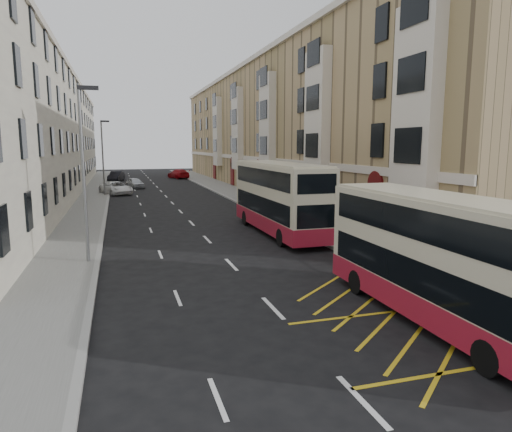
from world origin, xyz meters
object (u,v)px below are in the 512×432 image
object	(u,v)px
car_silver	(135,183)
double_decker_rear	(279,198)
car_red	(178,174)
double_decker_front	(440,259)
white_van	(116,188)
car_dark	(116,176)
pedestrian_far	(394,245)
street_lamp_far	(103,153)
street_lamp_near	(84,165)

from	to	relation	value
car_silver	double_decker_rear	bearing A→B (deg)	-92.16
car_silver	car_red	size ratio (longest dim) A/B	0.75
double_decker_front	car_silver	distance (m)	50.04
car_silver	car_red	xyz separation A→B (m)	(7.61, 15.90, 0.09)
white_van	car_dark	xyz separation A→B (m)	(0.02, 19.88, 0.05)
car_red	double_decker_rear	bearing A→B (deg)	73.64
white_van	car_silver	size ratio (longest dim) A/B	1.29
pedestrian_far	car_silver	size ratio (longest dim) A/B	0.42
street_lamp_far	pedestrian_far	bearing A→B (deg)	-68.52
double_decker_front	double_decker_rear	world-z (taller)	double_decker_rear
white_van	car_silver	xyz separation A→B (m)	(2.35, 7.10, -0.04)
double_decker_rear	white_van	size ratio (longest dim) A/B	2.16
white_van	car_red	world-z (taller)	car_red
street_lamp_far	pedestrian_far	distance (m)	37.06
double_decker_front	pedestrian_far	distance (m)	6.98
white_van	car_silver	bearing A→B (deg)	50.03
street_lamp_near	white_van	world-z (taller)	street_lamp_near
double_decker_rear	car_red	distance (m)	50.22
street_lamp_far	car_silver	bearing A→B (deg)	68.26
street_lamp_near	car_dark	bearing A→B (deg)	88.70
car_dark	street_lamp_far	bearing A→B (deg)	-79.18
car_red	car_dark	bearing A→B (deg)	1.16
car_silver	white_van	bearing A→B (deg)	-122.86
double_decker_front	pedestrian_far	world-z (taller)	double_decker_front
double_decker_front	street_lamp_far	bearing A→B (deg)	105.43
street_lamp_far	car_red	bearing A→B (deg)	65.76
street_lamp_near	street_lamp_far	size ratio (longest dim) A/B	1.00
pedestrian_far	double_decker_front	bearing A→B (deg)	81.63
street_lamp_far	car_silver	size ratio (longest dim) A/B	2.00
double_decker_rear	car_red	world-z (taller)	double_decker_rear
double_decker_rear	car_silver	size ratio (longest dim) A/B	2.79
street_lamp_near	street_lamp_far	distance (m)	30.00
white_van	car_red	distance (m)	25.06
street_lamp_near	car_red	bearing A→B (deg)	78.51
double_decker_rear	pedestrian_far	xyz separation A→B (m)	(2.49, -8.81, -1.28)
street_lamp_far	white_van	bearing A→B (deg)	55.77
pedestrian_far	double_decker_rear	bearing A→B (deg)	-60.07
double_decker_rear	street_lamp_far	bearing A→B (deg)	112.96
street_lamp_far	white_van	xyz separation A→B (m)	(1.15, 1.69, -3.92)
street_lamp_far	double_decker_rear	distance (m)	27.89
double_decker_rear	car_dark	xyz separation A→B (m)	(-9.85, 47.08, -1.50)
street_lamp_near	double_decker_rear	bearing A→B (deg)	22.17
street_lamp_far	double_decker_rear	size ratio (longest dim) A/B	0.72
double_decker_rear	white_van	world-z (taller)	double_decker_rear
street_lamp_near	double_decker_front	world-z (taller)	street_lamp_near
double_decker_front	pedestrian_far	bearing A→B (deg)	67.97
street_lamp_far	double_decker_rear	xyz separation A→B (m)	(11.02, -25.51, -2.37)
street_lamp_far	pedestrian_far	xyz separation A→B (m)	(13.51, -34.32, -3.65)
pedestrian_far	car_silver	world-z (taller)	pedestrian_far
double_decker_front	car_red	xyz separation A→B (m)	(0.25, 65.38, -1.27)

